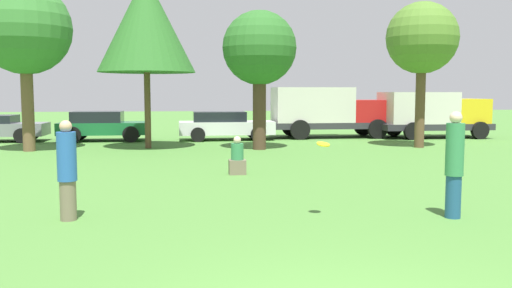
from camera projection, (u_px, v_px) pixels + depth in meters
name	position (u px, v px, depth m)	size (l,w,h in m)	color
person_thrower	(67.00, 170.00, 9.19)	(0.32, 0.32, 1.72)	#726651
person_catcher	(454.00, 164.00, 9.36)	(0.31, 0.31, 1.86)	navy
frisbee	(323.00, 144.00, 9.28)	(0.24, 0.23, 0.09)	yellow
bystander_sitting	(237.00, 159.00, 14.44)	(0.45, 0.37, 1.03)	#726651
tree_0	(25.00, 29.00, 19.79)	(3.39, 3.39, 6.24)	brown
tree_1	(146.00, 23.00, 20.85)	(3.78, 3.78, 6.75)	brown
tree_2	(259.00, 50.00, 20.48)	(2.82, 2.82, 5.29)	#473323
tree_3	(422.00, 39.00, 21.16)	(2.81, 2.81, 5.73)	brown
parked_car_green	(103.00, 125.00, 24.43)	(3.98, 1.98, 1.34)	#196633
parked_car_white	(225.00, 125.00, 24.90)	(4.34, 1.87, 1.31)	silver
delivery_truck_red	(326.00, 110.00, 26.24)	(6.03, 2.31, 2.43)	#2D2D33
delivery_truck_yellow	(431.00, 112.00, 26.18)	(5.34, 2.51, 2.21)	#2D2D33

